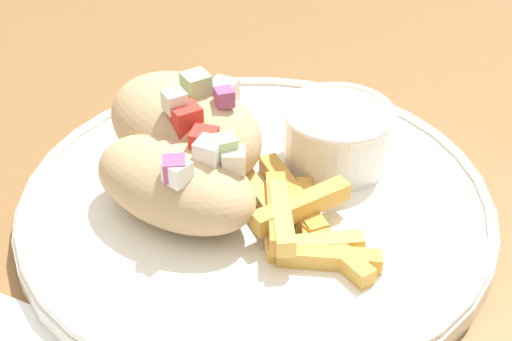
{
  "coord_description": "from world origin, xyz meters",
  "views": [
    {
      "loc": [
        0.18,
        -0.33,
        1.02
      ],
      "look_at": [
        0.01,
        -0.02,
        0.76
      ],
      "focal_mm": 50.0,
      "sensor_mm": 36.0,
      "label": 1
    }
  ],
  "objects_px": {
    "pita_sandwich_far": "(185,126)",
    "sauce_ramekin": "(338,132)",
    "fries_pile": "(298,219)",
    "plate": "(256,202)",
    "pita_sandwich_near": "(176,182)"
  },
  "relations": [
    {
      "from": "pita_sandwich_near",
      "to": "sauce_ramekin",
      "type": "distance_m",
      "value": 0.11
    },
    {
      "from": "plate",
      "to": "fries_pile",
      "type": "distance_m",
      "value": 0.04
    },
    {
      "from": "plate",
      "to": "sauce_ramekin",
      "type": "relative_size",
      "value": 4.01
    },
    {
      "from": "sauce_ramekin",
      "to": "plate",
      "type": "bearing_deg",
      "value": -115.86
    },
    {
      "from": "pita_sandwich_near",
      "to": "fries_pile",
      "type": "bearing_deg",
      "value": 20.53
    },
    {
      "from": "plate",
      "to": "pita_sandwich_near",
      "type": "relative_size",
      "value": 2.64
    },
    {
      "from": "pita_sandwich_far",
      "to": "fries_pile",
      "type": "height_order",
      "value": "pita_sandwich_far"
    },
    {
      "from": "pita_sandwich_near",
      "to": "pita_sandwich_far",
      "type": "bearing_deg",
      "value": 121.64
    },
    {
      "from": "plate",
      "to": "pita_sandwich_far",
      "type": "xyz_separation_m",
      "value": [
        -0.06,
        0.01,
        0.04
      ]
    },
    {
      "from": "pita_sandwich_near",
      "to": "fries_pile",
      "type": "relative_size",
      "value": 0.96
    },
    {
      "from": "pita_sandwich_far",
      "to": "fries_pile",
      "type": "distance_m",
      "value": 0.1
    },
    {
      "from": "pita_sandwich_far",
      "to": "sauce_ramekin",
      "type": "height_order",
      "value": "pita_sandwich_far"
    },
    {
      "from": "fries_pile",
      "to": "sauce_ramekin",
      "type": "distance_m",
      "value": 0.08
    },
    {
      "from": "plate",
      "to": "pita_sandwich_far",
      "type": "height_order",
      "value": "pita_sandwich_far"
    },
    {
      "from": "plate",
      "to": "sauce_ramekin",
      "type": "height_order",
      "value": "sauce_ramekin"
    }
  ]
}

